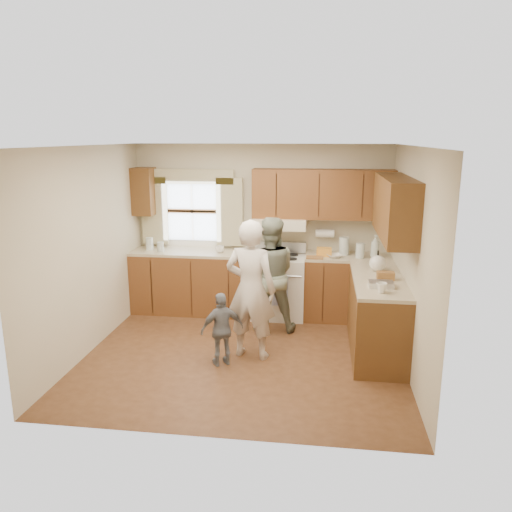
# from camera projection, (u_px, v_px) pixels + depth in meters

# --- Properties ---
(room) EXTENTS (3.80, 3.80, 3.80)m
(room) POSITION_uv_depth(u_px,v_px,m) (243.00, 255.00, 5.81)
(room) COLOR #4B2B17
(room) RESTS_ON ground
(kitchen_fixtures) EXTENTS (3.80, 2.25, 2.15)m
(kitchen_fixtures) POSITION_uv_depth(u_px,v_px,m) (300.00, 268.00, 6.87)
(kitchen_fixtures) COLOR #45290E
(kitchen_fixtures) RESTS_ON ground
(stove) EXTENTS (0.76, 0.67, 1.07)m
(stove) POSITION_uv_depth(u_px,v_px,m) (279.00, 285.00, 7.34)
(stove) COLOR silver
(stove) RESTS_ON ground
(woman_left) EXTENTS (0.68, 0.51, 1.68)m
(woman_left) POSITION_uv_depth(u_px,v_px,m) (251.00, 290.00, 5.88)
(woman_left) COLOR beige
(woman_left) RESTS_ON ground
(woman_right) EXTENTS (0.87, 0.74, 1.57)m
(woman_right) POSITION_uv_depth(u_px,v_px,m) (269.00, 275.00, 6.71)
(woman_right) COLOR #1F3920
(woman_right) RESTS_ON ground
(child) EXTENTS (0.55, 0.43, 0.87)m
(child) POSITION_uv_depth(u_px,v_px,m) (222.00, 329.00, 5.75)
(child) COLOR slate
(child) RESTS_ON ground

